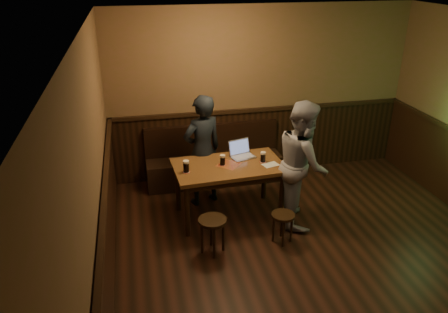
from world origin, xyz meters
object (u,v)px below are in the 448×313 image
Objects in this scene: stool_left at (213,226)px; pint_mid at (223,160)px; pint_right at (263,157)px; person_suit at (203,151)px; stool_right at (283,220)px; person_grey at (302,163)px; bench at (214,164)px; laptop at (241,152)px; pub_table at (229,172)px; pint_left at (186,166)px.

pint_mid reaches higher than stool_left.
person_suit reaches higher than pint_right.
stool_right is 0.83m from person_grey.
stool_left is 0.93m from stool_right.
laptop is at bearing -74.55° from bench.
bench is 1.96m from stool_left.
laptop reaches higher than bench.
pint_mid reaches higher than bench.
pint_mid is 0.99× the size of pint_right.
person_grey is (0.95, -1.42, 0.57)m from bench.
pub_table is 0.64m from pint_left.
person_grey is at bearing -53.94° from laptop.
stool_left is 0.27× the size of person_grey.
stool_right is 0.25× the size of person_suit.
pint_left is 1.10m from pint_right.
person_suit is (-0.52, 0.24, -0.03)m from laptop.
pint_right reaches higher than pub_table.
pint_right is (0.49, -1.12, 0.57)m from bench.
pint_mid is at bearing 69.63° from stool_left.
laptop is (0.24, 0.24, 0.17)m from pub_table.
pint_left is at bearing 40.17° from person_suit.
pint_mid is (-0.63, 0.79, 0.55)m from stool_right.
pint_right is at bearing -4.64° from pub_table.
bench reaches higher than stool_right.
stool_right is at bearing 151.39° from person_grey.
stool_left is 1.22× the size of laptop.
pub_table is at bearing -151.55° from laptop.
pub_table is 0.89× the size of person_grey.
person_grey reaches higher than pint_left.
person_grey reaches higher than pint_right.
bench is at bearing 89.01° from laptop.
pint_left is (-0.22, 0.71, 0.51)m from stool_left.
stool_left is 1.16× the size of stool_right.
stool_right is 0.95m from pint_right.
pint_right reaches higher than pint_mid.
stool_left is 1.51m from person_grey.
person_grey is at bearing -56.05° from bench.
stool_right is at bearing -89.93° from laptop.
person_grey is at bearing -32.64° from pint_right.
stool_left reaches higher than stool_right.
pint_left is 0.53m from pint_mid.
pint_mid is (0.52, 0.11, -0.01)m from pint_left.
bench reaches higher than pub_table.
stool_right is 1.45m from pint_left.
pint_left is 0.91m from laptop.
laptop is at bearing 64.74° from person_grey.
pint_left is (-0.60, -0.10, 0.19)m from pub_table.
pint_mid reaches higher than stool_right.
person_suit is at bearing 117.52° from pub_table.
pint_right is 0.91m from person_suit.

